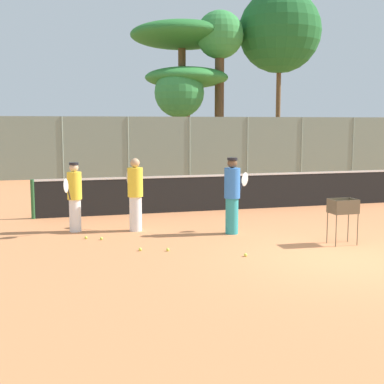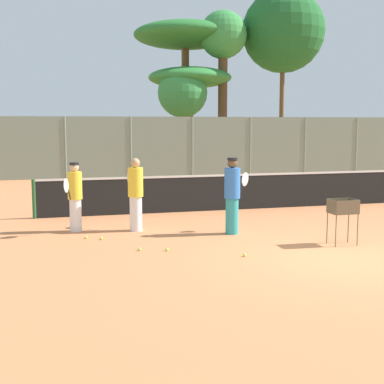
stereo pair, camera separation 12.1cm
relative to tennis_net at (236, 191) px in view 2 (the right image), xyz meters
name	(u,v)px [view 2 (the right image)]	position (x,y,z in m)	size (l,w,h in m)	color
ground_plane	(345,259)	(0.00, -6.09, -0.56)	(80.00, 80.00, 0.00)	#D37F4C
tennis_net	(236,191)	(0.00, 0.00, 0.00)	(11.68, 0.10, 1.07)	#26592D
back_fence	(162,147)	(0.00, 10.52, 0.88)	(27.48, 0.08, 2.88)	gray
tree_0	(190,79)	(2.67, 15.29, 4.53)	(4.78, 4.78, 5.76)	brown
tree_1	(223,41)	(4.43, 14.59, 6.61)	(2.69, 2.69, 8.88)	brown
tree_2	(283,31)	(8.20, 14.79, 7.35)	(4.83, 4.83, 10.34)	brown
tree_3	(183,94)	(1.98, 14.29, 3.60)	(2.76, 2.76, 5.64)	brown
tree_4	(185,37)	(2.66, 16.28, 7.02)	(6.05, 6.05, 8.44)	brown
player_white_outfit	(135,194)	(-3.40, -2.34, 0.34)	(0.36, 0.92, 1.75)	white
player_red_cap	(232,195)	(-1.29, -3.29, 0.36)	(0.79, 0.64, 1.78)	teal
player_yellow_shirt	(75,196)	(-4.80, -2.07, 0.30)	(0.48, 0.84, 1.65)	white
ball_cart	(343,210)	(0.59, -4.99, 0.18)	(0.56, 0.41, 0.98)	brown
tennis_ball_0	(101,238)	(-4.31, -3.15, -0.53)	(0.07, 0.07, 0.07)	#D1E54C
tennis_ball_1	(245,255)	(-1.78, -5.41, -0.53)	(0.07, 0.07, 0.07)	#D1E54C
tennis_ball_2	(139,249)	(-3.66, -4.40, -0.53)	(0.07, 0.07, 0.07)	#D1E54C
tennis_ball_5	(167,249)	(-3.13, -4.58, -0.53)	(0.07, 0.07, 0.07)	#D1E54C
tennis_ball_7	(86,237)	(-4.63, -2.96, -0.53)	(0.07, 0.07, 0.07)	#D1E54C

